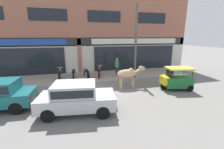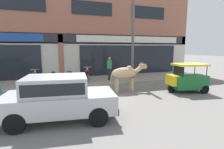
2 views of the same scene
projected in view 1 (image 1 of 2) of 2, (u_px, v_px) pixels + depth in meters
The scene contains 12 objects.
ground_plane at pixel (86, 95), 9.34m from camera, with size 90.00×90.00×0.00m, color slate.
sidewalk at pixel (82, 77), 13.01m from camera, with size 19.00×3.48×0.14m, color gray.
shop_building at pixel (78, 29), 13.85m from camera, with size 23.00×1.40×8.86m.
cow at pixel (128, 74), 10.37m from camera, with size 2.15×0.56×1.61m.
car_1 at pixel (76, 96), 6.97m from camera, with size 3.76×2.09×1.46m.
auto_rickshaw at pixel (176, 80), 10.12m from camera, with size 2.11×1.46×1.52m.
motorcycle_0 at pixel (60, 75), 12.11m from camera, with size 0.52×1.81×0.88m.
motorcycle_1 at pixel (74, 74), 12.40m from camera, with size 0.52×1.81×0.88m.
motorcycle_2 at pixel (86, 73), 12.78m from camera, with size 0.52×1.81×0.88m.
motorcycle_3 at pixel (99, 72), 13.05m from camera, with size 0.69×1.78×0.88m.
pedestrian at pixel (117, 65), 12.87m from camera, with size 0.32×0.49×1.60m.
utility_pole at pixel (136, 43), 12.01m from camera, with size 0.18×0.18×5.80m, color #595651.
Camera 1 is at (-0.71, -8.85, 3.53)m, focal length 24.00 mm.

